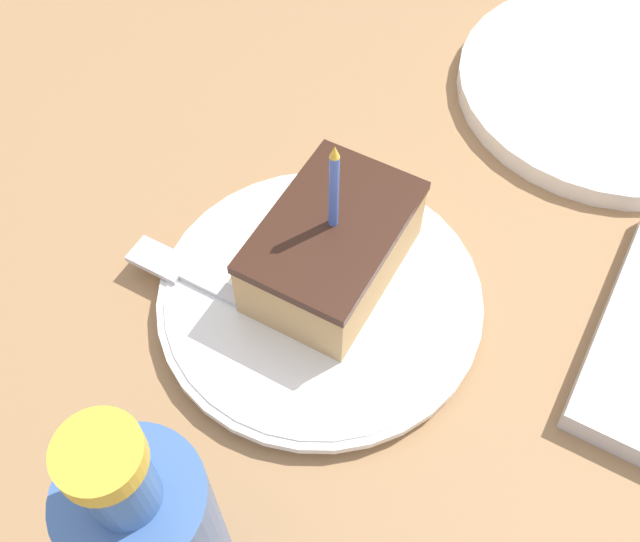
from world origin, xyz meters
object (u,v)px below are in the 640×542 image
Objects in this scene: plate at (320,298)px; fork at (212,285)px; cake_slice at (332,247)px; bottle at (156,539)px; side_plate at (611,87)px.

plate is 1.44× the size of fork.
plate is 1.81× the size of cake_slice.
cake_slice is at bearing -84.47° from bottle.
plate is at bearing -84.45° from bottle.
bottle is (-0.02, 0.21, 0.07)m from plate.
plate is at bearing -154.56° from fork.
fork is 0.41m from side_plate.
bottle is 0.55m from side_plate.
bottle is at bearing 95.53° from cake_slice.
side_plate reaches higher than plate.
plate is 0.35m from side_plate.
cake_slice is 0.33m from side_plate.
plate is 1.14× the size of bottle.
fork is 0.21m from bottle.
bottle is (-0.09, 0.17, 0.06)m from fork.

